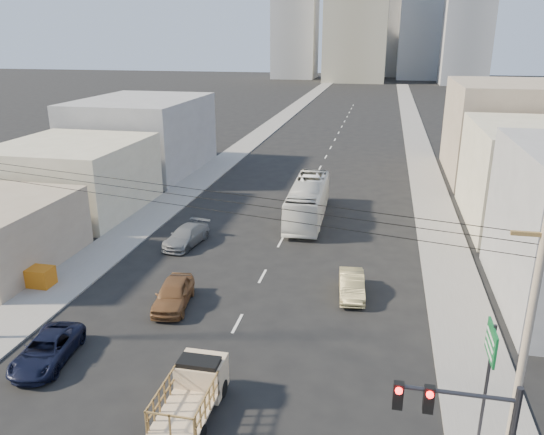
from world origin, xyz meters
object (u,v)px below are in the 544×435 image
at_px(sedan_brown, 173,294).
at_px(utility_pole, 522,363).
at_px(city_bus, 308,201).
at_px(green_sign, 490,356).
at_px(sedan_tan, 352,285).
at_px(sedan_grey, 186,236).
at_px(crate_stack, 38,276).
at_px(navy_pickup, 47,350).
at_px(flatbed_pickup, 193,389).

height_order(sedan_brown, utility_pole, utility_pole).
xyz_separation_m(city_bus, green_sign, (9.98, -24.28, 2.17)).
height_order(city_bus, sedan_tan, city_bus).
distance_m(city_bus, sedan_tan, 14.04).
relative_size(sedan_grey, green_sign, 0.94).
bearing_deg(green_sign, sedan_brown, 153.24).
distance_m(sedan_tan, sedan_grey, 13.57).
relative_size(sedan_brown, crate_stack, 2.45).
relative_size(navy_pickup, sedan_tan, 1.13).
bearing_deg(utility_pole, city_bus, 111.07).
xyz_separation_m(flatbed_pickup, sedan_grey, (-6.79, 17.24, -0.41)).
xyz_separation_m(flatbed_pickup, sedan_brown, (-4.18, 8.29, -0.34)).
distance_m(sedan_tan, green_sign, 12.68).
bearing_deg(crate_stack, sedan_brown, -3.56).
bearing_deg(sedan_brown, sedan_grey, 98.14).
bearing_deg(city_bus, crate_stack, -133.10).
bearing_deg(sedan_grey, sedan_tan, -15.41).
xyz_separation_m(sedan_grey, crate_stack, (-6.35, -8.38, 0.01)).
xyz_separation_m(sedan_tan, sedan_grey, (-12.37, 5.58, 0.02)).
relative_size(sedan_brown, utility_pole, 0.44).
xyz_separation_m(city_bus, utility_pole, (10.32, -26.78, 3.61)).
bearing_deg(city_bus, flatbed_pickup, -94.05).
distance_m(city_bus, green_sign, 26.35).
bearing_deg(city_bus, navy_pickup, -112.91).
bearing_deg(utility_pole, sedan_grey, 133.53).
bearing_deg(flatbed_pickup, sedan_brown, 116.73).
height_order(sedan_grey, crate_stack, sedan_grey).
bearing_deg(sedan_grey, sedan_brown, -64.84).
distance_m(green_sign, utility_pole, 2.91).
height_order(sedan_brown, sedan_tan, sedan_brown).
bearing_deg(sedan_tan, sedan_grey, 149.79).
bearing_deg(flatbed_pickup, sedan_tan, 64.42).
xyz_separation_m(sedan_tan, utility_pole, (5.78, -13.52, 4.52)).
relative_size(navy_pickup, crate_stack, 2.52).
xyz_separation_m(navy_pickup, crate_stack, (-5.24, 6.91, 0.06)).
distance_m(flatbed_pickup, sedan_tan, 12.93).
bearing_deg(city_bus, green_sign, -69.31).
bearing_deg(sedan_brown, city_bus, 64.44).
distance_m(navy_pickup, sedan_tan, 16.61).
distance_m(navy_pickup, sedan_grey, 15.34).
bearing_deg(crate_stack, green_sign, -18.80).
distance_m(flatbed_pickup, sedan_brown, 9.29).
relative_size(flatbed_pickup, utility_pole, 0.44).
height_order(navy_pickup, sedan_brown, sedan_brown).
bearing_deg(sedan_tan, city_bus, 102.97).
bearing_deg(crate_stack, city_bus, 48.56).
bearing_deg(navy_pickup, crate_stack, 119.81).
height_order(city_bus, green_sign, green_sign).
relative_size(city_bus, sedan_brown, 2.56).
distance_m(navy_pickup, sedan_brown, 7.36).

